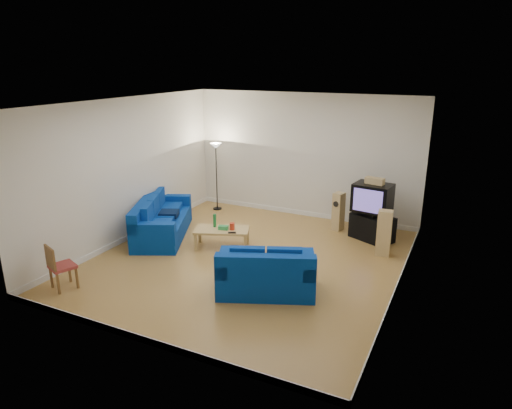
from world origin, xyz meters
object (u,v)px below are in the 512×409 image
at_px(coffee_table, 222,231).
at_px(television, 372,198).
at_px(sofa_loveseat, 266,276).
at_px(sofa_three_seat, 160,222).
at_px(tv_stand, 372,228).

distance_m(coffee_table, television, 3.47).
xyz_separation_m(sofa_loveseat, coffee_table, (-1.73, 1.47, 0.05)).
distance_m(sofa_three_seat, coffee_table, 1.64).
height_order(coffee_table, television, television).
bearing_deg(coffee_table, tv_stand, 33.37).
height_order(tv_stand, television, television).
relative_size(sofa_loveseat, tv_stand, 2.04).
relative_size(sofa_three_seat, tv_stand, 2.65).
bearing_deg(tv_stand, sofa_three_seat, -131.60).
height_order(sofa_three_seat, coffee_table, sofa_three_seat).
xyz_separation_m(coffee_table, television, (2.83, 1.92, 0.62)).
xyz_separation_m(sofa_loveseat, television, (1.09, 3.38, 0.67)).
relative_size(tv_stand, television, 1.06).
relative_size(sofa_three_seat, sofa_loveseat, 1.30).
relative_size(sofa_three_seat, coffee_table, 1.91).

